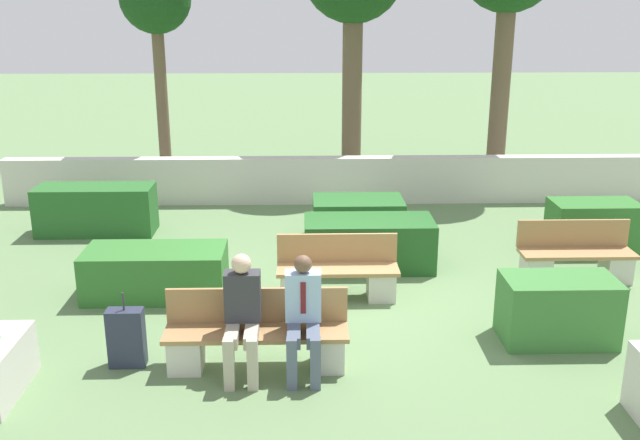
% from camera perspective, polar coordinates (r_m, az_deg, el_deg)
% --- Properties ---
extents(ground_plane, '(60.00, 60.00, 0.00)m').
position_cam_1_polar(ground_plane, '(9.78, 1.96, -5.90)').
color(ground_plane, '#607F51').
extents(perimeter_wall, '(12.65, 0.30, 0.91)m').
position_cam_1_polar(perimeter_wall, '(13.95, 0.90, 3.22)').
color(perimeter_wall, beige).
rests_on(perimeter_wall, ground_plane).
extents(bench_front, '(1.99, 0.49, 0.84)m').
position_cam_1_polar(bench_front, '(7.86, -5.08, -9.44)').
color(bench_front, '#A37A4C').
rests_on(bench_front, ground_plane).
extents(bench_left_side, '(1.61, 0.48, 0.84)m').
position_cam_1_polar(bench_left_side, '(10.76, 19.77, -2.98)').
color(bench_left_side, '#A37A4C').
rests_on(bench_left_side, ground_plane).
extents(bench_right_side, '(1.62, 0.48, 0.84)m').
position_cam_1_polar(bench_right_side, '(9.54, 1.42, -4.50)').
color(bench_right_side, '#A37A4C').
rests_on(bench_right_side, ground_plane).
extents(person_seated_man, '(0.38, 0.64, 1.30)m').
position_cam_1_polar(person_seated_man, '(7.54, -1.35, -7.34)').
color(person_seated_man, '#515B70').
rests_on(person_seated_man, ground_plane).
extents(person_seated_woman, '(0.38, 0.64, 1.32)m').
position_cam_1_polar(person_seated_woman, '(7.57, -6.25, -7.24)').
color(person_seated_woman, '#B2A893').
rests_on(person_seated_woman, ground_plane).
extents(hedge_block_near_left, '(1.91, 0.88, 0.74)m').
position_cam_1_polar(hedge_block_near_left, '(10.62, 3.92, -1.88)').
color(hedge_block_near_left, '#235623').
rests_on(hedge_block_near_left, ground_plane).
extents(hedge_block_near_right, '(1.87, 0.87, 0.65)m').
position_cam_1_polar(hedge_block_near_right, '(9.86, -13.00, -4.10)').
color(hedge_block_near_right, '#33702D').
rests_on(hedge_block_near_right, ground_plane).
extents(hedge_block_mid_left, '(1.49, 0.90, 0.68)m').
position_cam_1_polar(hedge_block_mid_left, '(11.89, 3.05, 0.10)').
color(hedge_block_mid_left, '#286028').
rests_on(hedge_block_mid_left, ground_plane).
extents(hedge_block_mid_right, '(1.96, 0.72, 0.82)m').
position_cam_1_polar(hedge_block_mid_right, '(12.72, -17.47, 0.79)').
color(hedge_block_mid_right, '#286028').
rests_on(hedge_block_mid_right, ground_plane).
extents(hedge_block_far_left, '(1.29, 0.70, 0.78)m').
position_cam_1_polar(hedge_block_far_left, '(8.81, 18.48, -6.80)').
color(hedge_block_far_left, '#3D7A38').
rests_on(hedge_block_far_left, ground_plane).
extents(hedge_block_far_right, '(1.34, 0.73, 0.80)m').
position_cam_1_polar(hedge_block_far_right, '(12.09, 21.00, -0.47)').
color(hedge_block_far_right, '#33702D').
rests_on(hedge_block_far_right, ground_plane).
extents(suitcase, '(0.39, 0.19, 0.86)m').
position_cam_1_polar(suitcase, '(8.11, -15.23, -9.08)').
color(suitcase, '#282D42').
rests_on(suitcase, ground_plane).
extents(tree_leftmost, '(1.40, 1.40, 4.58)m').
position_cam_1_polar(tree_leftmost, '(14.86, -13.01, 16.42)').
color(tree_leftmost, brown).
rests_on(tree_leftmost, ground_plane).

